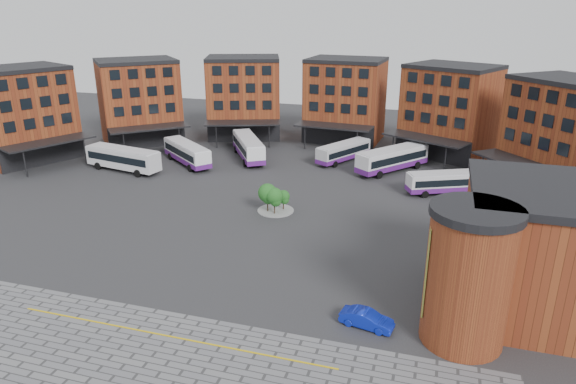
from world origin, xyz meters
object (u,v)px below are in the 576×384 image
(tree_island, at_px, (273,197))
(bus_d, at_px, (344,151))
(blue_car, at_px, (367,319))
(bus_b, at_px, (187,153))
(bus_a, at_px, (123,157))
(bus_e, at_px, (392,159))
(bus_f, at_px, (447,182))
(bus_c, at_px, (248,147))

(tree_island, height_order, bus_d, tree_island)
(blue_car, bearing_deg, bus_b, 54.03)
(bus_a, relative_size, bus_e, 1.08)
(bus_f, bearing_deg, bus_b, -118.28)
(bus_a, height_order, bus_f, bus_a)
(bus_d, xyz_separation_m, bus_f, (15.75, -10.63, -0.02))
(bus_a, relative_size, bus_f, 1.20)
(tree_island, relative_size, blue_car, 1.06)
(bus_c, distance_m, bus_d, 15.25)
(tree_island, bearing_deg, bus_d, 80.26)
(bus_d, bearing_deg, bus_c, -139.76)
(bus_a, bearing_deg, bus_c, -43.18)
(tree_island, height_order, bus_e, tree_island)
(bus_c, relative_size, blue_car, 2.93)
(tree_island, distance_m, bus_c, 23.26)
(bus_c, height_order, bus_f, bus_c)
(bus_f, xyz_separation_m, blue_car, (-5.58, -32.74, -0.91))
(bus_b, bearing_deg, bus_c, -17.23)
(bus_a, relative_size, blue_car, 3.03)
(bus_b, bearing_deg, bus_e, -41.36)
(bus_b, relative_size, bus_c, 0.89)
(bus_d, bearing_deg, bus_e, 8.63)
(tree_island, relative_size, bus_f, 0.42)
(bus_b, relative_size, bus_f, 1.04)
(bus_b, height_order, bus_c, bus_c)
(bus_d, relative_size, blue_car, 2.51)
(bus_d, height_order, bus_e, bus_e)
(bus_e, xyz_separation_m, bus_f, (7.84, -7.67, -0.31))
(tree_island, height_order, bus_a, tree_island)
(bus_b, xyz_separation_m, blue_car, (33.23, -34.95, -1.11))
(bus_d, distance_m, bus_f, 19.00)
(bus_a, xyz_separation_m, bus_b, (7.51, 5.86, -0.27))
(tree_island, distance_m, bus_b, 24.26)
(bus_b, bearing_deg, blue_car, -97.80)
(bus_a, height_order, blue_car, bus_a)
(tree_island, distance_m, bus_e, 23.72)
(bus_d, distance_m, blue_car, 44.56)
(bus_e, bearing_deg, bus_c, -142.08)
(tree_island, distance_m, blue_car, 24.49)
(tree_island, height_order, blue_car, tree_island)
(bus_c, bearing_deg, bus_d, -21.00)
(bus_e, xyz_separation_m, blue_car, (2.26, -40.41, -1.22))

